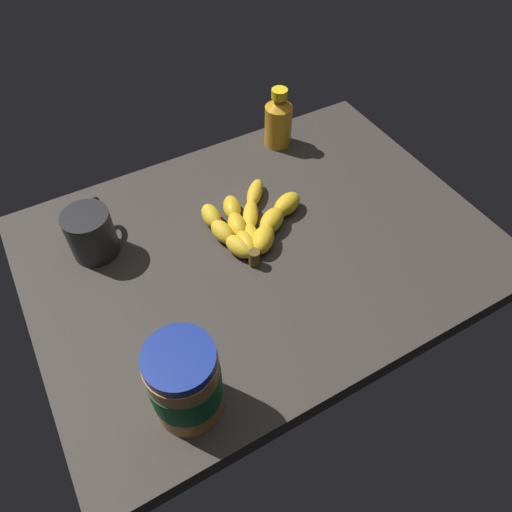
{
  "coord_description": "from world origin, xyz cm",
  "views": [
    {
      "loc": [
        -28.79,
        -49.42,
        65.38
      ],
      "look_at": [
        -3.77,
        -4.84,
        3.69
      ],
      "focal_mm": 33.2,
      "sensor_mm": 36.0,
      "label": 1
    }
  ],
  "objects": [
    {
      "name": "banana_bunch",
      "position": [
        -0.07,
        4.05,
        1.69
      ],
      "size": [
        19.65,
        19.5,
        3.8
      ],
      "color": "yellow",
      "rests_on": "ground_plane"
    },
    {
      "name": "coffee_mug",
      "position": [
        -26.61,
        13.21,
        4.53
      ],
      "size": [
        8.21,
        11.23,
        9.02
      ],
      "color": "#262628",
      "rests_on": "ground_plane"
    },
    {
      "name": "honey_bottle",
      "position": [
        18.05,
        24.21,
        5.98
      ],
      "size": [
        5.9,
        5.9,
        13.18
      ],
      "color": "orange",
      "rests_on": "ground_plane"
    },
    {
      "name": "peanut_butter_jar",
      "position": [
        -23.83,
        -21.61,
        7.22
      ],
      "size": [
        9.71,
        9.71,
        14.59
      ],
      "color": "#B27238",
      "rests_on": "ground_plane"
    },
    {
      "name": "ground_plane",
      "position": [
        0.0,
        0.0,
        -2.16
      ],
      "size": [
        82.73,
        60.98,
        4.32
      ],
      "primitive_type": "cube",
      "color": "#38332D"
    }
  ]
}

